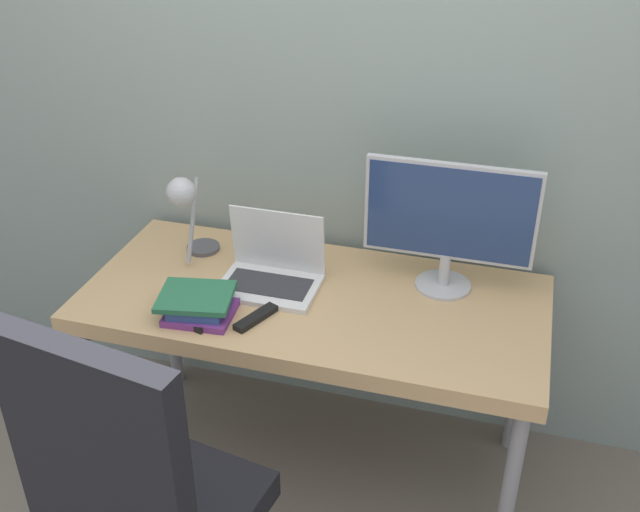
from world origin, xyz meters
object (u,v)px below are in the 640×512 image
(laptop, at_px, (272,271))
(monitor, at_px, (449,219))
(office_chair, at_px, (133,489))
(desk_lamp, at_px, (186,204))
(book_stack, at_px, (199,304))

(laptop, distance_m, monitor, 0.62)
(laptop, xyz_separation_m, office_chair, (-0.09, -0.85, -0.19))
(office_chair, bearing_deg, desk_lamp, 104.58)
(book_stack, bearing_deg, office_chair, -83.08)
(desk_lamp, relative_size, book_stack, 1.30)
(office_chair, height_order, book_stack, office_chair)
(office_chair, relative_size, book_stack, 4.33)
(desk_lamp, bearing_deg, office_chair, -75.42)
(monitor, xyz_separation_m, desk_lamp, (-0.89, -0.10, -0.02))
(office_chair, distance_m, book_stack, 0.64)
(desk_lamp, height_order, book_stack, desk_lamp)
(book_stack, bearing_deg, monitor, 27.88)
(book_stack, bearing_deg, desk_lamp, 119.06)
(monitor, xyz_separation_m, book_stack, (-0.73, -0.39, -0.22))
(laptop, height_order, office_chair, office_chair)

